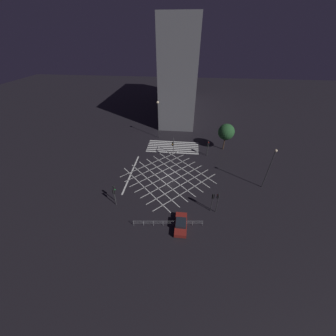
{
  "coord_description": "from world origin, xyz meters",
  "views": [
    {
      "loc": [
        -3.15,
        29.42,
        23.58
      ],
      "look_at": [
        0.0,
        0.0,
        1.88
      ],
      "focal_mm": 20.0,
      "sensor_mm": 36.0,
      "label": 1
    }
  ],
  "objects_px": {
    "traffic_light_median_south": "(173,144)",
    "traffic_light_ne_cross": "(114,194)",
    "traffic_light_sw_main": "(208,147)",
    "street_lamp_west": "(158,111)",
    "traffic_light_ne_main": "(114,190)",
    "traffic_light_sw_cross": "(208,145)",
    "street_tree_near": "(226,132)",
    "waiting_car": "(181,224)",
    "traffic_light_nw_cross": "(213,199)",
    "traffic_light_nw_main": "(218,199)",
    "street_lamp_east": "(271,163)"
  },
  "relations": [
    {
      "from": "street_lamp_west",
      "to": "street_tree_near",
      "type": "xyz_separation_m",
      "value": [
        -16.65,
        4.44,
        -2.82
      ]
    },
    {
      "from": "traffic_light_sw_main",
      "to": "street_lamp_east",
      "type": "height_order",
      "value": "street_lamp_east"
    },
    {
      "from": "traffic_light_nw_main",
      "to": "street_lamp_west",
      "type": "relative_size",
      "value": 0.41
    },
    {
      "from": "traffic_light_sw_cross",
      "to": "street_lamp_west",
      "type": "relative_size",
      "value": 0.37
    },
    {
      "from": "street_lamp_west",
      "to": "street_tree_near",
      "type": "height_order",
      "value": "street_lamp_west"
    },
    {
      "from": "traffic_light_median_south",
      "to": "traffic_light_sw_main",
      "type": "bearing_deg",
      "value": 96.76
    },
    {
      "from": "traffic_light_sw_main",
      "to": "traffic_light_ne_cross",
      "type": "distance_m",
      "value": 23.29
    },
    {
      "from": "traffic_light_ne_cross",
      "to": "street_lamp_east",
      "type": "bearing_deg",
      "value": -74.54
    },
    {
      "from": "traffic_light_sw_main",
      "to": "traffic_light_median_south",
      "type": "bearing_deg",
      "value": 6.76
    },
    {
      "from": "traffic_light_sw_main",
      "to": "traffic_light_median_south",
      "type": "xyz_separation_m",
      "value": [
        7.84,
        0.93,
        0.7
      ]
    },
    {
      "from": "traffic_light_nw_cross",
      "to": "traffic_light_nw_main",
      "type": "distance_m",
      "value": 0.78
    },
    {
      "from": "street_tree_near",
      "to": "traffic_light_sw_main",
      "type": "bearing_deg",
      "value": 40.58
    },
    {
      "from": "traffic_light_ne_main",
      "to": "traffic_light_median_south",
      "type": "relative_size",
      "value": 0.8
    },
    {
      "from": "traffic_light_nw_cross",
      "to": "traffic_light_sw_cross",
      "type": "bearing_deg",
      "value": -1.26
    },
    {
      "from": "traffic_light_nw_cross",
      "to": "street_lamp_east",
      "type": "distance_m",
      "value": 12.39
    },
    {
      "from": "street_lamp_west",
      "to": "traffic_light_ne_main",
      "type": "bearing_deg",
      "value": 81.19
    },
    {
      "from": "traffic_light_sw_cross",
      "to": "traffic_light_ne_cross",
      "type": "bearing_deg",
      "value": -42.88
    },
    {
      "from": "traffic_light_median_south",
      "to": "street_lamp_east",
      "type": "relative_size",
      "value": 0.53
    },
    {
      "from": "traffic_light_sw_main",
      "to": "traffic_light_sw_cross",
      "type": "bearing_deg",
      "value": -94.97
    },
    {
      "from": "traffic_light_sw_cross",
      "to": "traffic_light_sw_main",
      "type": "bearing_deg",
      "value": -4.97
    },
    {
      "from": "street_lamp_west",
      "to": "waiting_car",
      "type": "distance_m",
      "value": 30.07
    },
    {
      "from": "traffic_light_sw_main",
      "to": "traffic_light_ne_cross",
      "type": "relative_size",
      "value": 1.03
    },
    {
      "from": "traffic_light_ne_cross",
      "to": "traffic_light_median_south",
      "type": "bearing_deg",
      "value": -27.07
    },
    {
      "from": "traffic_light_sw_cross",
      "to": "waiting_car",
      "type": "relative_size",
      "value": 0.89
    },
    {
      "from": "traffic_light_nw_main",
      "to": "traffic_light_ne_cross",
      "type": "xyz_separation_m",
      "value": [
        16.36,
        0.07,
        -0.46
      ]
    },
    {
      "from": "traffic_light_ne_main",
      "to": "traffic_light_sw_main",
      "type": "distance_m",
      "value": 22.95
    },
    {
      "from": "traffic_light_sw_main",
      "to": "street_lamp_west",
      "type": "xyz_separation_m",
      "value": [
        12.46,
        -8.04,
        4.97
      ]
    },
    {
      "from": "traffic_light_nw_cross",
      "to": "street_tree_near",
      "type": "height_order",
      "value": "street_tree_near"
    },
    {
      "from": "traffic_light_ne_main",
      "to": "traffic_light_median_south",
      "type": "distance_m",
      "value": 17.46
    },
    {
      "from": "traffic_light_sw_cross",
      "to": "traffic_light_ne_main",
      "type": "bearing_deg",
      "value": -44.41
    },
    {
      "from": "traffic_light_sw_main",
      "to": "street_lamp_west",
      "type": "relative_size",
      "value": 0.35
    },
    {
      "from": "traffic_light_nw_cross",
      "to": "traffic_light_median_south",
      "type": "height_order",
      "value": "traffic_light_median_south"
    },
    {
      "from": "traffic_light_ne_main",
      "to": "street_tree_near",
      "type": "distance_m",
      "value": 28.54
    },
    {
      "from": "traffic_light_nw_cross",
      "to": "traffic_light_median_south",
      "type": "xyz_separation_m",
      "value": [
        7.5,
        -15.63,
        0.56
      ]
    },
    {
      "from": "traffic_light_ne_main",
      "to": "waiting_car",
      "type": "xyz_separation_m",
      "value": [
        -11.23,
        4.05,
        -1.88
      ]
    },
    {
      "from": "traffic_light_median_south",
      "to": "street_lamp_east",
      "type": "distance_m",
      "value": 19.75
    },
    {
      "from": "traffic_light_nw_main",
      "to": "traffic_light_sw_cross",
      "type": "relative_size",
      "value": 1.1
    },
    {
      "from": "traffic_light_nw_main",
      "to": "street_tree_near",
      "type": "height_order",
      "value": "street_tree_near"
    },
    {
      "from": "street_lamp_west",
      "to": "waiting_car",
      "type": "height_order",
      "value": "street_lamp_west"
    },
    {
      "from": "traffic_light_median_south",
      "to": "traffic_light_ne_cross",
      "type": "distance_m",
      "value": 17.97
    },
    {
      "from": "street_lamp_east",
      "to": "waiting_car",
      "type": "relative_size",
      "value": 1.97
    },
    {
      "from": "traffic_light_ne_cross",
      "to": "waiting_car",
      "type": "height_order",
      "value": "traffic_light_ne_cross"
    },
    {
      "from": "traffic_light_nw_main",
      "to": "street_tree_near",
      "type": "xyz_separation_m",
      "value": [
        -3.85,
        -20.43,
        1.76
      ]
    },
    {
      "from": "traffic_light_ne_main",
      "to": "traffic_light_median_south",
      "type": "height_order",
      "value": "traffic_light_median_south"
    },
    {
      "from": "traffic_light_ne_cross",
      "to": "waiting_car",
      "type": "distance_m",
      "value": 11.66
    },
    {
      "from": "street_tree_near",
      "to": "waiting_car",
      "type": "relative_size",
      "value": 1.58
    },
    {
      "from": "traffic_light_ne_main",
      "to": "traffic_light_ne_cross",
      "type": "relative_size",
      "value": 1.04
    },
    {
      "from": "street_lamp_east",
      "to": "street_tree_near",
      "type": "xyz_separation_m",
      "value": [
        5.44,
        -13.42,
        -0.93
      ]
    },
    {
      "from": "traffic_light_nw_main",
      "to": "street_lamp_west",
      "type": "height_order",
      "value": "street_lamp_west"
    },
    {
      "from": "traffic_light_nw_main",
      "to": "waiting_car",
      "type": "bearing_deg",
      "value": 32.79
    }
  ]
}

